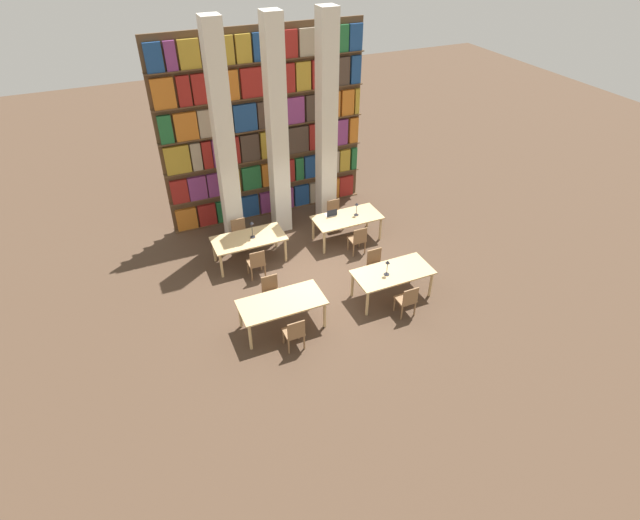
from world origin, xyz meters
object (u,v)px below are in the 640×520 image
object	(u,v)px
chair_0	(294,333)
pillar_center	(277,133)
chair_5	(240,233)
desk_lamp_2	(357,207)
reading_table_2	(249,240)
chair_2	(407,300)
chair_4	(257,262)
chair_1	(272,292)
desk_lamp_1	(252,227)
chair_3	(376,265)
reading_table_3	(347,219)
pillar_left	(224,141)
reading_table_0	(282,304)
reading_table_1	(393,274)
laptop	(331,214)
pillar_right	(326,125)
chair_7	(335,214)
chair_6	(358,239)
desk_lamp_0	(387,265)

from	to	relation	value
chair_0	pillar_center	bearing A→B (deg)	73.17
chair_5	desk_lamp_2	size ratio (longest dim) A/B	2.16
reading_table_2	chair_2	bearing A→B (deg)	-52.60
chair_2	desk_lamp_2	world-z (taller)	desk_lamp_2
reading_table_2	chair_4	size ratio (longest dim) A/B	2.24
chair_1	chair_4	xyz separation A→B (m)	(0.03, 1.28, 0.00)
pillar_center	desk_lamp_1	size ratio (longest dim) A/B	12.12
chair_0	desk_lamp_1	world-z (taller)	desk_lamp_1
chair_3	reading_table_3	size ratio (longest dim) A/B	0.45
pillar_left	reading_table_0	world-z (taller)	pillar_left
chair_3	reading_table_3	world-z (taller)	chair_3
chair_0	chair_4	xyz separation A→B (m)	(0.03, 2.80, 0.00)
pillar_left	reading_table_1	size ratio (longest dim) A/B	3.09
chair_2	chair_5	size ratio (longest dim) A/B	1.00
laptop	reading_table_0	bearing A→B (deg)	49.01
pillar_right	pillar_left	bearing A→B (deg)	180.00
chair_4	chair_7	distance (m)	3.24
chair_3	desk_lamp_1	xyz separation A→B (m)	(-2.63, 2.06, 0.62)
chair_5	chair_2	bearing A→B (deg)	122.69
reading_table_2	reading_table_3	xyz separation A→B (m)	(2.89, -0.09, 0.00)
chair_1	reading_table_0	bearing A→B (deg)	89.46
chair_2	desk_lamp_1	xyz separation A→B (m)	(-2.63, 3.58, 0.62)
pillar_left	chair_1	world-z (taller)	pillar_left
pillar_right	laptop	xyz separation A→B (m)	(-0.34, -1.10, -2.20)
reading_table_1	chair_6	distance (m)	2.00
desk_lamp_2	desk_lamp_0	bearing A→B (deg)	-102.19
pillar_right	chair_5	world-z (taller)	pillar_right
chair_6	desk_lamp_2	world-z (taller)	desk_lamp_2
chair_2	desk_lamp_0	bearing A→B (deg)	103.24
desk_lamp_2	reading_table_3	bearing A→B (deg)	178.65
reading_table_3	chair_6	world-z (taller)	chair_6
pillar_center	desk_lamp_0	xyz separation A→B (m)	(1.19, -4.17, -1.97)
reading_table_2	reading_table_3	size ratio (longest dim) A/B	1.00
chair_3	reading_table_1	bearing A→B (deg)	92.50
chair_2	chair_3	bearing A→B (deg)	90.00
chair_6	chair_7	distance (m)	1.51
pillar_center	reading_table_3	bearing A→B (deg)	-42.56
pillar_right	chair_7	world-z (taller)	pillar_right
pillar_right	desk_lamp_1	xyz separation A→B (m)	(-2.73, -1.31, -1.91)
chair_5	laptop	distance (m)	2.64
chair_2	chair_6	size ratio (longest dim) A/B	1.00
desk_lamp_1	chair_6	xyz separation A→B (m)	(2.75, -0.83, -0.62)
reading_table_0	desk_lamp_1	distance (m)	2.82
chair_6	laptop	bearing A→B (deg)	108.75
desk_lamp_1	reading_table_3	xyz separation A→B (m)	(2.78, -0.07, -0.41)
chair_2	chair_4	bearing A→B (deg)	134.56
pillar_right	chair_4	world-z (taller)	pillar_right
reading_table_0	reading_table_2	bearing A→B (deg)	88.22
chair_0	chair_3	bearing A→B (deg)	27.60
chair_0	desk_lamp_0	xyz separation A→B (m)	(2.66, 0.68, 0.56)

